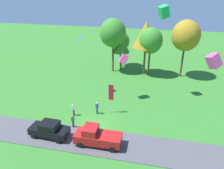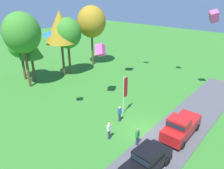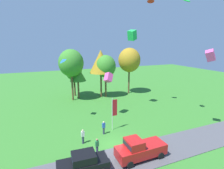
{
  "view_description": "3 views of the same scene",
  "coord_description": "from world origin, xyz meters",
  "px_view_note": "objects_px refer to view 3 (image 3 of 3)",
  "views": [
    {
      "loc": [
        6.79,
        -20.6,
        16.12
      ],
      "look_at": [
        1.44,
        4.0,
        3.99
      ],
      "focal_mm": 35.0,
      "sensor_mm": 36.0,
      "label": 1
    },
    {
      "loc": [
        -15.46,
        -8.79,
        12.44
      ],
      "look_at": [
        1.52,
        5.55,
        2.78
      ],
      "focal_mm": 35.0,
      "sensor_mm": 36.0,
      "label": 2
    },
    {
      "loc": [
        -6.99,
        -15.77,
        11.06
      ],
      "look_at": [
        2.29,
        6.63,
        5.35
      ],
      "focal_mm": 28.0,
      "sensor_mm": 36.0,
      "label": 3
    }
  ],
  "objects_px": {
    "car_pickup_near_entrance": "(139,149)",
    "flag_banner": "(114,110)",
    "tree_center_back": "(106,66)",
    "tree_lone_near": "(71,63)",
    "person_watching_sky": "(97,146)",
    "kite_diamond_near_flag": "(62,61)",
    "person_on_lawn": "(104,128)",
    "kite_box_trailing_tail": "(132,35)",
    "kite_delta_high_left": "(151,0)",
    "person_beside_suv": "(83,136)",
    "tree_far_left": "(101,62)",
    "tree_far_right": "(78,73)",
    "tree_left_of_center": "(74,72)",
    "tree_right_of_center": "(129,60)",
    "kite_box_low_drifter": "(108,77)",
    "kite_delta_over_trees": "(187,0)",
    "kite_box_topmost": "(210,55)",
    "car_sedan_mid_row": "(83,163)"
  },
  "relations": [
    {
      "from": "car_sedan_mid_row",
      "to": "kite_box_trailing_tail",
      "type": "xyz_separation_m",
      "value": [
        11.36,
        12.5,
        11.32
      ]
    },
    {
      "from": "person_beside_suv",
      "to": "tree_far_left",
      "type": "bearing_deg",
      "value": 64.33
    },
    {
      "from": "tree_far_left",
      "to": "kite_delta_high_left",
      "type": "distance_m",
      "value": 14.59
    },
    {
      "from": "person_watching_sky",
      "to": "tree_far_right",
      "type": "height_order",
      "value": "tree_far_right"
    },
    {
      "from": "person_on_lawn",
      "to": "tree_far_left",
      "type": "xyz_separation_m",
      "value": [
        4.87,
        15.04,
        6.58
      ]
    },
    {
      "from": "tree_left_of_center",
      "to": "kite_diamond_near_flag",
      "type": "height_order",
      "value": "kite_diamond_near_flag"
    },
    {
      "from": "tree_center_back",
      "to": "person_on_lawn",
      "type": "bearing_deg",
      "value": -111.46
    },
    {
      "from": "kite_delta_high_left",
      "to": "kite_box_low_drifter",
      "type": "bearing_deg",
      "value": -172.36
    },
    {
      "from": "tree_right_of_center",
      "to": "flag_banner",
      "type": "distance_m",
      "value": 18.37
    },
    {
      "from": "tree_center_back",
      "to": "kite_delta_high_left",
      "type": "distance_m",
      "value": 14.74
    },
    {
      "from": "person_watching_sky",
      "to": "kite_diamond_near_flag",
      "type": "height_order",
      "value": "kite_diamond_near_flag"
    },
    {
      "from": "tree_far_left",
      "to": "tree_right_of_center",
      "type": "relative_size",
      "value": 0.96
    },
    {
      "from": "person_beside_suv",
      "to": "kite_delta_over_trees",
      "type": "distance_m",
      "value": 21.39
    },
    {
      "from": "tree_far_left",
      "to": "tree_center_back",
      "type": "xyz_separation_m",
      "value": [
        0.87,
        -0.45,
        -0.97
      ]
    },
    {
      "from": "kite_diamond_near_flag",
      "to": "kite_delta_high_left",
      "type": "xyz_separation_m",
      "value": [
        13.91,
        0.43,
        8.77
      ]
    },
    {
      "from": "car_pickup_near_entrance",
      "to": "tree_lone_near",
      "type": "distance_m",
      "value": 22.02
    },
    {
      "from": "tree_lone_near",
      "to": "kite_diamond_near_flag",
      "type": "height_order",
      "value": "tree_lone_near"
    },
    {
      "from": "person_on_lawn",
      "to": "kite_diamond_near_flag",
      "type": "relative_size",
      "value": 2.06
    },
    {
      "from": "car_pickup_near_entrance",
      "to": "kite_box_low_drifter",
      "type": "relative_size",
      "value": 4.01
    },
    {
      "from": "kite_box_topmost",
      "to": "tree_center_back",
      "type": "bearing_deg",
      "value": 108.66
    },
    {
      "from": "tree_lone_near",
      "to": "kite_box_low_drifter",
      "type": "distance_m",
      "value": 10.9
    },
    {
      "from": "person_on_lawn",
      "to": "kite_diamond_near_flag",
      "type": "distance_m",
      "value": 10.4
    },
    {
      "from": "tree_far_left",
      "to": "kite_box_low_drifter",
      "type": "distance_m",
      "value": 10.45
    },
    {
      "from": "tree_center_back",
      "to": "kite_delta_over_trees",
      "type": "relative_size",
      "value": 8.73
    },
    {
      "from": "person_on_lawn",
      "to": "flag_banner",
      "type": "xyz_separation_m",
      "value": [
        1.64,
        0.62,
        1.88
      ]
    },
    {
      "from": "kite_diamond_near_flag",
      "to": "kite_delta_high_left",
      "type": "height_order",
      "value": "kite_delta_high_left"
    },
    {
      "from": "person_watching_sky",
      "to": "tree_far_right",
      "type": "distance_m",
      "value": 20.22
    },
    {
      "from": "car_pickup_near_entrance",
      "to": "person_watching_sky",
      "type": "height_order",
      "value": "car_pickup_near_entrance"
    },
    {
      "from": "kite_box_trailing_tail",
      "to": "kite_delta_high_left",
      "type": "distance_m",
      "value": 5.93
    },
    {
      "from": "person_on_lawn",
      "to": "tree_lone_near",
      "type": "height_order",
      "value": "tree_lone_near"
    },
    {
      "from": "kite_diamond_near_flag",
      "to": "kite_box_topmost",
      "type": "xyz_separation_m",
      "value": [
        15.86,
        -9.49,
        0.87
      ]
    },
    {
      "from": "person_on_lawn",
      "to": "kite_box_trailing_tail",
      "type": "distance_m",
      "value": 15.28
    },
    {
      "from": "person_on_lawn",
      "to": "tree_left_of_center",
      "type": "bearing_deg",
      "value": 90.39
    },
    {
      "from": "car_pickup_near_entrance",
      "to": "flag_banner",
      "type": "height_order",
      "value": "flag_banner"
    },
    {
      "from": "tree_lone_near",
      "to": "flag_banner",
      "type": "distance_m",
      "value": 15.46
    },
    {
      "from": "person_on_lawn",
      "to": "kite_delta_high_left",
      "type": "distance_m",
      "value": 20.4
    },
    {
      "from": "car_pickup_near_entrance",
      "to": "flag_banner",
      "type": "xyz_separation_m",
      "value": [
        0.07,
        6.44,
        1.65
      ]
    },
    {
      "from": "tree_lone_near",
      "to": "tree_center_back",
      "type": "height_order",
      "value": "tree_lone_near"
    },
    {
      "from": "tree_center_back",
      "to": "tree_lone_near",
      "type": "bearing_deg",
      "value": 175.7
    },
    {
      "from": "car_pickup_near_entrance",
      "to": "kite_box_topmost",
      "type": "distance_m",
      "value": 13.65
    },
    {
      "from": "tree_far_right",
      "to": "kite_delta_high_left",
      "type": "height_order",
      "value": "kite_delta_high_left"
    },
    {
      "from": "tree_right_of_center",
      "to": "person_beside_suv",
      "type": "bearing_deg",
      "value": -131.4
    },
    {
      "from": "kite_box_trailing_tail",
      "to": "kite_delta_over_trees",
      "type": "bearing_deg",
      "value": -57.99
    },
    {
      "from": "person_beside_suv",
      "to": "tree_right_of_center",
      "type": "distance_m",
      "value": 22.84
    },
    {
      "from": "car_pickup_near_entrance",
      "to": "kite_delta_high_left",
      "type": "relative_size",
      "value": 4.61
    },
    {
      "from": "tree_left_of_center",
      "to": "tree_far_left",
      "type": "height_order",
      "value": "tree_far_left"
    },
    {
      "from": "kite_delta_over_trees",
      "to": "kite_delta_high_left",
      "type": "relative_size",
      "value": 0.93
    },
    {
      "from": "kite_box_trailing_tail",
      "to": "kite_box_low_drifter",
      "type": "relative_size",
      "value": 1.2
    },
    {
      "from": "person_beside_suv",
      "to": "kite_diamond_near_flag",
      "type": "distance_m",
      "value": 10.36
    },
    {
      "from": "tree_far_right",
      "to": "tree_lone_near",
      "type": "bearing_deg",
      "value": -144.01
    }
  ]
}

